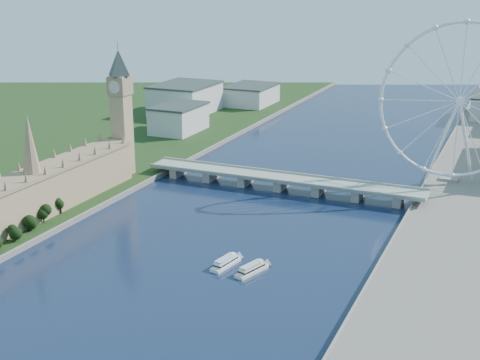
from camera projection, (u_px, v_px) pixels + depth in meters
The scene contains 7 objects.
parliament_range at pixel (34, 194), 444.80m from camera, with size 24.00×200.00×70.00m.
big_ben at pixel (120, 96), 525.19m from camera, with size 20.02×20.02×110.00m.
westminster_bridge at pixel (281, 181), 513.43m from camera, with size 220.00×22.00×9.50m.
london_eye at pixel (459, 102), 497.97m from camera, with size 113.60×39.12×124.30m.
city_skyline at pixel (398, 111), 723.27m from camera, with size 505.00×280.00×32.00m.
tour_boat_near at pixel (226, 266), 379.40m from camera, with size 6.50×25.67×5.63m, color white, non-canonical shape.
tour_boat_far at pixel (252, 273), 370.85m from camera, with size 6.52×25.72×5.64m, color beige, non-canonical shape.
Camera 1 is at (166.22, -162.39, 158.94)m, focal length 50.00 mm.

